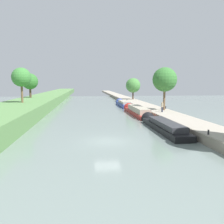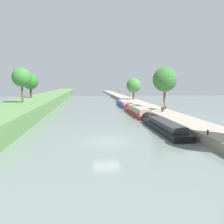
{
  "view_description": "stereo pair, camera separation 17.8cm",
  "coord_description": "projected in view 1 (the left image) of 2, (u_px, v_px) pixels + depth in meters",
  "views": [
    {
      "loc": [
        -2.08,
        -22.55,
        5.54
      ],
      "look_at": [
        2.13,
        14.97,
        1.0
      ],
      "focal_mm": 38.61,
      "sensor_mm": 36.0,
      "label": 1
    },
    {
      "loc": [
        -1.9,
        -22.57,
        5.54
      ],
      "look_at": [
        2.13,
        14.97,
        1.0
      ],
      "focal_mm": 38.61,
      "sensor_mm": 36.0,
      "label": 2
    }
  ],
  "objects": [
    {
      "name": "narrowboat_blue",
      "position": [
        123.0,
        104.0,
        59.1
      ],
      "size": [
        2.18,
        13.12,
        2.08
      ],
      "color": "#283D93",
      "rests_on": "ground_plane"
    },
    {
      "name": "mooring_bollard_near",
      "position": [
        208.0,
        132.0,
        22.0
      ],
      "size": [
        0.16,
        0.16,
        0.45
      ],
      "color": "black",
      "rests_on": "right_towpath"
    },
    {
      "name": "tree_leftbank_downstream",
      "position": [
        21.0,
        77.0,
        42.13
      ],
      "size": [
        3.35,
        3.35,
        6.15
      ],
      "color": "brown",
      "rests_on": "left_grassy_bank"
    },
    {
      "name": "narrowboat_black",
      "position": [
        162.0,
        125.0,
        29.08
      ],
      "size": [
        2.11,
        13.58,
        2.0
      ],
      "color": "black",
      "rests_on": "ground_plane"
    },
    {
      "name": "tree_leftbank_upstream",
      "position": [
        30.0,
        82.0,
        57.01
      ],
      "size": [
        3.78,
        3.78,
        5.73
      ],
      "color": "#4C3828",
      "rests_on": "left_grassy_bank"
    },
    {
      "name": "mooring_bollard_far",
      "position": [
        127.0,
        100.0,
        64.76
      ],
      "size": [
        0.16,
        0.16,
        0.45
      ],
      "color": "black",
      "rests_on": "right_towpath"
    },
    {
      "name": "right_towpath",
      "position": [
        214.0,
        134.0,
        24.3
      ],
      "size": [
        4.13,
        260.0,
        0.85
      ],
      "color": "#A89E8E",
      "rests_on": "ground_plane"
    },
    {
      "name": "person_walking",
      "position": [
        162.0,
        107.0,
        39.09
      ],
      "size": [
        0.34,
        0.34,
        1.66
      ],
      "color": "#282D42",
      "rests_on": "right_towpath"
    },
    {
      "name": "ground_plane",
      "position": [
        107.0,
        141.0,
        23.15
      ],
      "size": [
        160.0,
        160.0,
        0.0
      ],
      "primitive_type": "plane",
      "color": "slate"
    },
    {
      "name": "park_bench",
      "position": [
        164.0,
        107.0,
        44.72
      ],
      "size": [
        0.44,
        1.5,
        0.47
      ],
      "color": "#333338",
      "rests_on": "right_towpath"
    },
    {
      "name": "tree_rightbank_midfar",
      "position": [
        133.0,
        85.0,
        69.63
      ],
      "size": [
        4.2,
        4.2,
        6.14
      ],
      "color": "#4C3828",
      "rests_on": "right_towpath"
    },
    {
      "name": "stone_quay",
      "position": [
        194.0,
        134.0,
        24.05
      ],
      "size": [
        0.25,
        260.0,
        0.9
      ],
      "color": "gray",
      "rests_on": "ground_plane"
    },
    {
      "name": "narrowboat_red",
      "position": [
        136.0,
        111.0,
        43.56
      ],
      "size": [
        2.19,
        16.08,
        2.22
      ],
      "color": "maroon",
      "rests_on": "ground_plane"
    },
    {
      "name": "tree_rightbank_midnear",
      "position": [
        165.0,
        80.0,
        41.36
      ],
      "size": [
        4.18,
        4.18,
        7.4
      ],
      "color": "brown",
      "rests_on": "right_towpath"
    }
  ]
}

